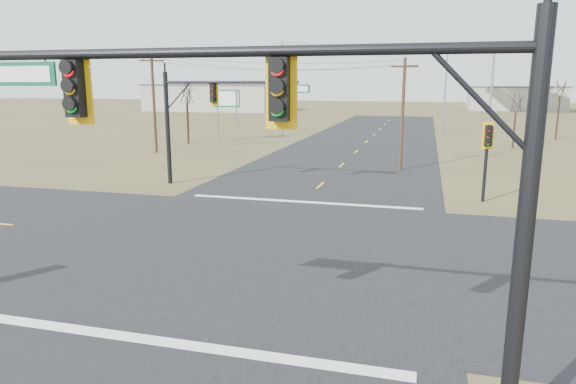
% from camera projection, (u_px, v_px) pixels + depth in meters
% --- Properties ---
extents(ground, '(320.00, 320.00, 0.00)m').
position_uv_depth(ground, '(256.00, 246.00, 19.21)').
color(ground, brown).
rests_on(ground, ground).
extents(road_ew, '(160.00, 14.00, 0.02)m').
position_uv_depth(road_ew, '(256.00, 246.00, 19.20)').
color(road_ew, black).
rests_on(road_ew, ground).
extents(road_ns, '(14.00, 160.00, 0.02)m').
position_uv_depth(road_ns, '(256.00, 246.00, 19.20)').
color(road_ns, black).
rests_on(road_ns, ground).
extents(stop_bar_near, '(12.00, 0.40, 0.01)m').
position_uv_depth(stop_bar_near, '(155.00, 341.00, 12.11)').
color(stop_bar_near, silver).
rests_on(stop_bar_near, road_ns).
extents(stop_bar_far, '(12.00, 0.40, 0.01)m').
position_uv_depth(stop_bar_far, '(303.00, 202.00, 26.28)').
color(stop_bar_far, silver).
rests_on(stop_bar_far, road_ns).
extents(mast_arm_near, '(10.34, 0.41, 7.11)m').
position_uv_depth(mast_arm_near, '(296.00, 132.00, 8.68)').
color(mast_arm_near, black).
rests_on(mast_arm_near, ground).
extents(mast_arm_far, '(8.83, 0.44, 6.64)m').
position_uv_depth(mast_arm_far, '(215.00, 104.00, 29.56)').
color(mast_arm_far, black).
rests_on(mast_arm_far, ground).
extents(pedestal_signal_ne, '(0.64, 0.54, 4.12)m').
position_uv_depth(pedestal_signal_ne, '(488.00, 143.00, 25.71)').
color(pedestal_signal_ne, black).
rests_on(pedestal_signal_ne, ground).
extents(utility_pole_near, '(1.80, 0.79, 7.69)m').
position_uv_depth(utility_pole_near, '(403.00, 112.00, 35.09)').
color(utility_pole_near, '#402A1B').
rests_on(utility_pole_near, ground).
extents(utility_pole_far, '(1.93, 0.97, 8.46)m').
position_uv_depth(utility_pole_far, '(154.00, 102.00, 44.22)').
color(utility_pole_far, '#402A1B').
rests_on(utility_pole_far, ground).
extents(highway_sign, '(2.82, 0.38, 5.30)m').
position_uv_depth(highway_sign, '(227.00, 104.00, 53.66)').
color(highway_sign, gray).
rests_on(highway_sign, ground).
extents(streetlight_a, '(2.57, 0.34, 9.19)m').
position_uv_depth(streetlight_a, '(488.00, 93.00, 41.91)').
color(streetlight_a, gray).
rests_on(streetlight_a, ground).
extents(streetlight_b, '(2.78, 0.34, 9.96)m').
position_uv_depth(streetlight_b, '(443.00, 87.00, 59.00)').
color(streetlight_b, gray).
rests_on(streetlight_b, ground).
extents(streetlight_c, '(2.96, 0.28, 10.65)m').
position_uv_depth(streetlight_c, '(284.00, 83.00, 58.30)').
color(streetlight_c, gray).
rests_on(streetlight_c, ground).
extents(bare_tree_a, '(3.10, 3.10, 6.36)m').
position_uv_depth(bare_tree_a, '(186.00, 93.00, 50.55)').
color(bare_tree_a, black).
rests_on(bare_tree_a, ground).
extents(bare_tree_b, '(3.21, 3.21, 6.51)m').
position_uv_depth(bare_tree_b, '(187.00, 89.00, 65.40)').
color(bare_tree_b, black).
rests_on(bare_tree_b, ground).
extents(bare_tree_c, '(3.02, 3.02, 5.51)m').
position_uv_depth(bare_tree_c, '(517.00, 102.00, 47.08)').
color(bare_tree_c, black).
rests_on(bare_tree_c, ground).
extents(bare_tree_d, '(2.82, 2.82, 6.86)m').
position_uv_depth(bare_tree_d, '(561.00, 88.00, 54.40)').
color(bare_tree_d, black).
rests_on(bare_tree_d, ground).
extents(warehouse_left, '(28.00, 14.00, 5.50)m').
position_uv_depth(warehouse_left, '(214.00, 98.00, 113.80)').
color(warehouse_left, '#A6A093').
rests_on(warehouse_left, ground).
extents(warehouse_mid, '(20.00, 12.00, 5.00)m').
position_uv_depth(warehouse_mid, '(515.00, 99.00, 116.25)').
color(warehouse_mid, '#A6A093').
rests_on(warehouse_mid, ground).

